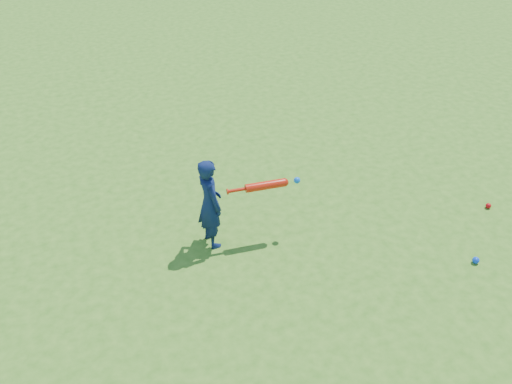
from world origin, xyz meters
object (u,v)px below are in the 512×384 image
(child, at_px, (210,203))
(ground_ball_blue, at_px, (476,260))
(bat_swing, at_px, (268,185))
(ground_ball_red, at_px, (488,206))

(child, xyz_separation_m, ground_ball_blue, (2.48, -1.26, -0.48))
(bat_swing, bearing_deg, ground_ball_blue, -28.53)
(ground_ball_red, bearing_deg, ground_ball_blue, -135.05)
(child, xyz_separation_m, ground_ball_red, (3.24, -0.50, -0.49))
(ground_ball_blue, xyz_separation_m, bat_swing, (-1.87, 1.17, 0.63))
(child, distance_m, ground_ball_red, 3.31)
(ground_ball_red, xyz_separation_m, ground_ball_blue, (-0.76, -0.76, 0.00))
(child, height_order, ground_ball_red, child)
(child, relative_size, bat_swing, 1.30)
(bat_swing, bearing_deg, child, 175.36)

